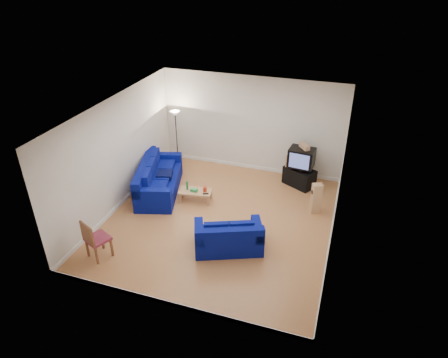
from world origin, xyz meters
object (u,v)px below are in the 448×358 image
(sofa_three_seat, at_px, (157,181))
(coffee_table, at_px, (195,192))
(tv_stand, at_px, (299,177))
(sofa_loveseat, at_px, (229,239))
(television, at_px, (301,158))

(sofa_three_seat, distance_m, coffee_table, 1.32)
(coffee_table, bearing_deg, sofa_three_seat, 174.18)
(sofa_three_seat, relative_size, tv_stand, 2.83)
(tv_stand, bearing_deg, sofa_loveseat, -78.79)
(sofa_three_seat, xyz_separation_m, tv_stand, (4.09, 1.76, -0.07))
(sofa_three_seat, height_order, coffee_table, sofa_three_seat)
(tv_stand, xyz_separation_m, television, (0.01, -0.03, 0.70))
(sofa_loveseat, distance_m, coffee_table, 2.42)
(tv_stand, height_order, television, television)
(tv_stand, bearing_deg, coffee_table, -117.08)
(television, bearing_deg, tv_stand, 112.36)
(television, bearing_deg, sofa_loveseat, -101.67)
(sofa_three_seat, bearing_deg, coffee_table, 67.73)
(sofa_loveseat, relative_size, television, 2.32)
(sofa_loveseat, relative_size, tv_stand, 1.97)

